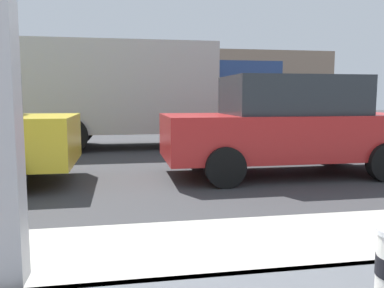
# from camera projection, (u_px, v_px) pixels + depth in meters

# --- Properties ---
(ground_plane) EXTENTS (60.00, 60.00, 0.00)m
(ground_plane) POSITION_uv_depth(u_px,v_px,m) (110.00, 160.00, 8.79)
(ground_plane) COLOR #38383A
(building_facade_far) EXTENTS (28.00, 1.20, 4.35)m
(building_facade_far) POSITION_uv_depth(u_px,v_px,m) (116.00, 84.00, 23.99)
(building_facade_far) COLOR gray
(building_facade_far) RESTS_ON ground
(parked_car_red) EXTENTS (4.43, 1.92, 1.76)m
(parked_car_red) POSITION_uv_depth(u_px,v_px,m) (288.00, 125.00, 7.10)
(parked_car_red) COLOR red
(parked_car_red) RESTS_ON ground
(box_truck) EXTENTS (7.24, 2.44, 2.82)m
(box_truck) POSITION_uv_depth(u_px,v_px,m) (140.00, 91.00, 11.00)
(box_truck) COLOR beige
(box_truck) RESTS_ON ground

